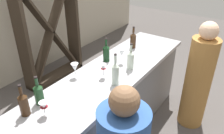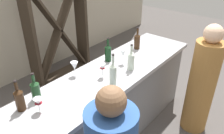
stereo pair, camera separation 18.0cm
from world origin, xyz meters
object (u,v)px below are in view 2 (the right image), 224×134
object	(u,v)px
wine_bottle_rightmost_clear_pale	(131,60)
wine_glass_near_right	(38,102)
wine_glass_near_left	(102,68)
wine_bottle_far_right_amber_brown	(137,41)
wine_glass_near_center	(123,54)
person_left_guest	(202,85)
wine_bottle_second_right_dark_green	(108,52)
wine_bottle_second_left_olive_green	(35,90)
wine_bottle_leftmost_amber_brown	(19,99)
wine_rack	(58,30)
wine_glass_far_left	(74,66)
wine_bottle_center_clear_pale	(113,73)

from	to	relation	value
wine_bottle_rightmost_clear_pale	wine_glass_near_right	xyz separation A→B (m)	(-1.08, 0.18, -0.02)
wine_glass_near_left	wine_glass_near_right	size ratio (longest dim) A/B	1.16
wine_bottle_far_right_amber_brown	wine_glass_near_center	bearing A→B (deg)	-166.68
wine_bottle_rightmost_clear_pale	wine_bottle_far_right_amber_brown	bearing A→B (deg)	27.25
person_left_guest	wine_bottle_second_right_dark_green	bearing A→B (deg)	18.53
wine_bottle_second_left_olive_green	wine_bottle_leftmost_amber_brown	bearing A→B (deg)	-172.94
wine_rack	wine_bottle_rightmost_clear_pale	distance (m)	1.84
wine_bottle_second_right_dark_green	wine_glass_far_left	distance (m)	0.48
wine_bottle_second_left_olive_green	wine_bottle_center_clear_pale	world-z (taller)	wine_bottle_center_clear_pale
wine_glass_far_left	person_left_guest	distance (m)	1.56
wine_glass_near_center	wine_bottle_far_right_amber_brown	bearing A→B (deg)	13.32
wine_bottle_leftmost_amber_brown	wine_glass_near_center	xyz separation A→B (m)	(1.23, -0.16, 0.01)
wine_bottle_rightmost_clear_pale	wine_bottle_center_clear_pale	bearing A→B (deg)	-173.66
wine_rack	person_left_guest	world-z (taller)	wine_rack
wine_bottle_second_left_olive_green	wine_glass_near_left	distance (m)	0.70
wine_bottle_far_right_amber_brown	person_left_guest	size ratio (longest dim) A/B	0.21
wine_bottle_second_left_olive_green	wine_glass_near_center	size ratio (longest dim) A/B	1.62
wine_bottle_far_right_amber_brown	wine_glass_far_left	bearing A→B (deg)	172.63
wine_bottle_second_right_dark_green	wine_bottle_far_right_amber_brown	world-z (taller)	wine_bottle_far_right_amber_brown
wine_rack	wine_bottle_second_right_dark_green	distance (m)	1.52
wine_bottle_rightmost_clear_pale	wine_glass_far_left	distance (m)	0.62
wine_glass_far_left	wine_bottle_center_clear_pale	bearing A→B (deg)	-74.69
wine_bottle_center_clear_pale	person_left_guest	distance (m)	1.23
wine_bottle_second_left_olive_green	wine_bottle_second_right_dark_green	distance (m)	0.99
wine_bottle_second_right_dark_green	person_left_guest	world-z (taller)	person_left_guest
wine_bottle_second_left_olive_green	wine_bottle_second_right_dark_green	world-z (taller)	wine_bottle_second_right_dark_green
wine_glass_near_left	wine_glass_near_right	distance (m)	0.76
wine_glass_near_center	wine_rack	bearing A→B (deg)	78.37
wine_rack	wine_bottle_second_right_dark_green	bearing A→B (deg)	-105.51
wine_bottle_second_right_dark_green	person_left_guest	bearing A→B (deg)	-55.74
wine_glass_near_left	person_left_guest	xyz separation A→B (m)	(0.97, -0.76, -0.39)
wine_bottle_leftmost_amber_brown	wine_bottle_center_clear_pale	world-z (taller)	wine_bottle_center_clear_pale
wine_bottle_leftmost_amber_brown	wine_bottle_rightmost_clear_pale	xyz separation A→B (m)	(1.16, -0.32, 0.00)
wine_bottle_leftmost_amber_brown	wine_bottle_rightmost_clear_pale	size ratio (longest dim) A/B	0.97
wine_rack	wine_glass_near_center	size ratio (longest dim) A/B	10.49
wine_glass_near_center	wine_bottle_second_right_dark_green	bearing A→B (deg)	111.49
wine_rack	wine_glass_near_left	bearing A→B (deg)	-113.63
wine_bottle_leftmost_amber_brown	wine_bottle_second_left_olive_green	size ratio (longest dim) A/B	1.07
wine_glass_far_left	person_left_guest	size ratio (longest dim) A/B	0.11
wine_bottle_leftmost_amber_brown	wine_bottle_far_right_amber_brown	distance (m)	1.67
wine_rack	wine_bottle_second_right_dark_green	size ratio (longest dim) A/B	6.10
wine_rack	wine_glass_far_left	distance (m)	1.66
wine_glass_near_left	wine_glass_far_left	xyz separation A→B (m)	(-0.16, 0.25, -0.00)
wine_bottle_center_clear_pale	person_left_guest	bearing A→B (deg)	-29.98
wine_glass_near_right	person_left_guest	world-z (taller)	person_left_guest
wine_bottle_second_left_olive_green	wine_bottle_center_clear_pale	size ratio (longest dim) A/B	0.81
wine_glass_near_right	wine_glass_far_left	world-z (taller)	wine_glass_far_left
wine_bottle_center_clear_pale	wine_bottle_second_right_dark_green	distance (m)	0.52
wine_glass_far_left	person_left_guest	bearing A→B (deg)	-41.95
wine_bottle_far_right_amber_brown	wine_glass_near_right	world-z (taller)	wine_bottle_far_right_amber_brown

